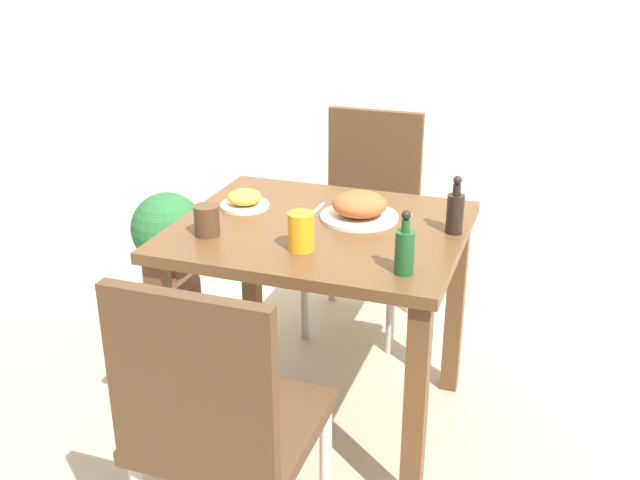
% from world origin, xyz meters
% --- Properties ---
extents(ground_plane, '(16.00, 16.00, 0.00)m').
position_xyz_m(ground_plane, '(0.00, 0.00, 0.00)').
color(ground_plane, tan).
extents(dining_table, '(0.89, 0.76, 0.72)m').
position_xyz_m(dining_table, '(0.00, 0.00, 0.60)').
color(dining_table, brown).
rests_on(dining_table, ground_plane).
extents(chair_near, '(0.42, 0.42, 0.90)m').
position_xyz_m(chair_near, '(0.00, -0.75, 0.51)').
color(chair_near, '#4C331E').
rests_on(chair_near, ground_plane).
extents(chair_far, '(0.42, 0.42, 0.90)m').
position_xyz_m(chair_far, '(-0.06, 0.76, 0.51)').
color(chair_far, '#4C331E').
rests_on(chair_far, ground_plane).
extents(food_plate, '(0.25, 0.25, 0.09)m').
position_xyz_m(food_plate, '(0.10, 0.10, 0.76)').
color(food_plate, beige).
rests_on(food_plate, dining_table).
extents(side_plate, '(0.16, 0.16, 0.06)m').
position_xyz_m(side_plate, '(-0.29, 0.07, 0.75)').
color(side_plate, beige).
rests_on(side_plate, dining_table).
extents(drink_cup, '(0.08, 0.08, 0.09)m').
position_xyz_m(drink_cup, '(-0.30, -0.19, 0.77)').
color(drink_cup, '#4C331E').
rests_on(drink_cup, dining_table).
extents(juice_glass, '(0.08, 0.08, 0.11)m').
position_xyz_m(juice_glass, '(0.01, -0.20, 0.78)').
color(juice_glass, orange).
rests_on(juice_glass, dining_table).
extents(sauce_bottle, '(0.05, 0.05, 0.18)m').
position_xyz_m(sauce_bottle, '(0.41, 0.08, 0.79)').
color(sauce_bottle, black).
rests_on(sauce_bottle, dining_table).
extents(condiment_bottle, '(0.05, 0.05, 0.18)m').
position_xyz_m(condiment_bottle, '(0.33, -0.26, 0.79)').
color(condiment_bottle, '#194C23').
rests_on(condiment_bottle, dining_table).
extents(fork_utensil, '(0.01, 0.19, 0.00)m').
position_xyz_m(fork_utensil, '(-0.05, 0.10, 0.73)').
color(fork_utensil, silver).
rests_on(fork_utensil, dining_table).
extents(spoon_utensil, '(0.02, 0.17, 0.00)m').
position_xyz_m(spoon_utensil, '(0.26, 0.10, 0.73)').
color(spoon_utensil, silver).
rests_on(spoon_utensil, dining_table).
extents(potted_plant_left, '(0.29, 0.29, 0.61)m').
position_xyz_m(potted_plant_left, '(-0.78, 0.39, 0.35)').
color(potted_plant_left, '#51331E').
rests_on(potted_plant_left, ground_plane).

